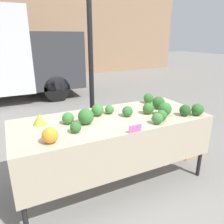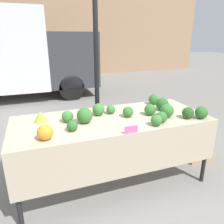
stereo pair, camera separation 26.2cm
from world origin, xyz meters
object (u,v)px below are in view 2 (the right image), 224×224
Objects in this scene: parked_truck at (8,53)px; orange_cauliflower at (45,132)px; price_sign at (131,130)px; produce_crate at (196,150)px.

orange_cauliflower is (0.66, -5.29, -0.40)m from parked_truck.
price_sign is 0.37× the size of produce_crate.
orange_cauliflower is 0.85m from price_sign.
orange_cauliflower is 1.05× the size of price_sign.
produce_crate is at bearing 21.81° from price_sign.
parked_truck is at bearing 105.34° from price_sign.
produce_crate is at bearing 10.51° from orange_cauliflower.
parked_truck reaches higher than produce_crate.
orange_cauliflower is at bearing -169.49° from produce_crate.
produce_crate is at bearing -59.30° from parked_truck.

